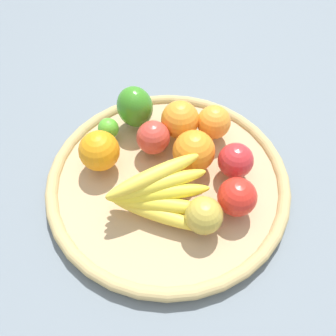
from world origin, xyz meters
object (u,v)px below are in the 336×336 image
banana_bunch (157,194)px  apple_0 (204,215)px  apple_1 (237,197)px  apple_2 (236,161)px  orange_1 (194,151)px  lime_0 (108,128)px  bell_pepper (135,107)px  orange_2 (214,122)px  apple_3 (153,138)px  orange_3 (99,151)px  orange_0 (180,120)px

banana_bunch → apple_0: size_ratio=2.83×
apple_1 → apple_2: (0.08, -0.02, -0.00)m
orange_1 → apple_0: orange_1 is taller
banana_bunch → apple_2: banana_bunch is taller
orange_1 → lime_0: bearing=55.0°
apple_0 → banana_bunch: bearing=53.4°
banana_bunch → bell_pepper: bearing=2.4°
bell_pepper → banana_bunch: (-0.22, -0.01, -0.01)m
orange_2 → apple_0: bearing=160.2°
banana_bunch → apple_2: (0.05, -0.16, -0.01)m
apple_0 → apple_2: (0.10, -0.09, 0.00)m
apple_1 → apple_3: apple_1 is taller
orange_1 → orange_2: orange_1 is taller
orange_3 → lime_0: bearing=-16.1°
banana_bunch → apple_1: size_ratio=2.66×
apple_1 → apple_2: size_ratio=1.03×
apple_3 → orange_2: bearing=-82.4°
orange_1 → banana_bunch: 0.12m
orange_3 → orange_2: 0.24m
lime_0 → orange_3: bearing=163.9°
apple_0 → apple_2: apple_2 is taller
orange_3 → apple_3: orange_3 is taller
lime_0 → orange_0: bearing=-98.0°
apple_3 → orange_0: 0.07m
apple_0 → orange_2: (0.20, -0.07, 0.00)m
orange_1 → lime_0: (0.11, 0.15, -0.02)m
bell_pepper → apple_2: 0.24m
orange_3 → lime_0: orange_3 is taller
apple_2 → lime_0: (0.14, 0.23, -0.01)m
orange_1 → apple_1: orange_1 is taller
apple_0 → apple_3: (0.19, 0.05, 0.00)m
apple_0 → orange_0: bearing=-1.6°
orange_2 → orange_0: size_ratio=0.89×
orange_3 → orange_0: same height
orange_2 → apple_3: orange_2 is taller
orange_3 → apple_0: (-0.17, -0.16, -0.01)m
apple_0 → apple_3: apple_3 is taller
orange_1 → apple_3: orange_1 is taller
orange_3 → banana_bunch: size_ratio=0.43×
apple_3 → bell_pepper: bearing=17.0°
orange_3 → banana_bunch: bearing=-142.0°
apple_3 → orange_1: bearing=-128.6°
orange_3 → orange_1: 0.18m
apple_0 → lime_0: apple_0 is taller
apple_3 → apple_2: (-0.09, -0.14, -0.00)m
orange_2 → apple_2: size_ratio=1.04×
bell_pepper → orange_2: 0.17m
apple_2 → orange_2: bearing=7.5°
orange_2 → orange_0: (0.02, 0.07, 0.00)m
bell_pepper → apple_3: size_ratio=1.34×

